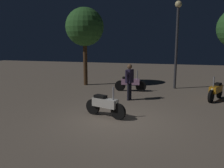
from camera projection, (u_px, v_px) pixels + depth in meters
The scene contains 7 objects.
ground_plane at pixel (119, 121), 8.11m from camera, with size 40.00×40.00×0.00m, color #756656.
motorcycle_white_foreground at pixel (105, 105), 8.51m from camera, with size 1.59×0.66×1.11m.
motorcycle_pink_parked_left at pixel (130, 83), 12.76m from camera, with size 1.66×0.39×1.11m.
motorcycle_orange_parked_right at pixel (216, 91), 10.85m from camera, with size 0.84×1.52×1.11m.
person_rider_beside at pixel (129, 79), 10.80m from camera, with size 0.35×0.65×1.63m.
streetlamp_far at pixel (177, 33), 13.03m from camera, with size 0.36×0.36×4.71m.
tree_center_bg at pixel (85, 27), 14.03m from camera, with size 2.22×2.22×4.53m.
Camera 1 is at (1.68, -7.58, 2.69)m, focal length 38.92 mm.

